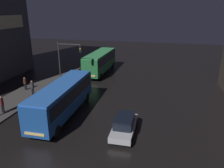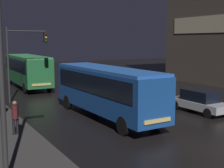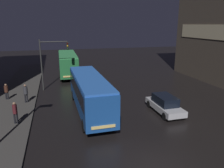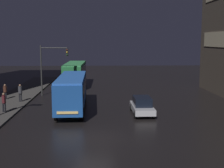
{
  "view_description": "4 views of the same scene",
  "coord_description": "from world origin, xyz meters",
  "px_view_note": "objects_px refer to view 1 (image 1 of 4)",
  "views": [
    {
      "loc": [
        6.96,
        -8.92,
        9.83
      ],
      "look_at": [
        1.81,
        11.96,
        2.4
      ],
      "focal_mm": 35.0,
      "sensor_mm": 36.0,
      "label": 1
    },
    {
      "loc": [
        -11.51,
        -8.34,
        4.89
      ],
      "look_at": [
        0.36,
        12.17,
        1.56
      ],
      "focal_mm": 50.0,
      "sensor_mm": 36.0,
      "label": 2
    },
    {
      "loc": [
        -4.89,
        -9.39,
        7.5
      ],
      "look_at": [
        0.88,
        12.45,
        1.31
      ],
      "focal_mm": 35.0,
      "sensor_mm": 36.0,
      "label": 3
    },
    {
      "loc": [
        0.42,
        -20.09,
        6.48
      ],
      "look_at": [
        1.55,
        8.14,
        2.51
      ],
      "focal_mm": 50.0,
      "sensor_mm": 36.0,
      "label": 4
    }
  ],
  "objects_px": {
    "car_taxi": "(124,125)",
    "bus_far": "(100,60)",
    "pedestrian_mid": "(25,82)",
    "pedestrian_near": "(32,86)",
    "bus_near": "(63,96)",
    "pedestrian_far": "(2,103)",
    "traffic_light_main": "(67,57)"
  },
  "relations": [
    {
      "from": "bus_far",
      "to": "pedestrian_mid",
      "type": "relative_size",
      "value": 6.11
    },
    {
      "from": "pedestrian_near",
      "to": "pedestrian_mid",
      "type": "height_order",
      "value": "pedestrian_near"
    },
    {
      "from": "pedestrian_far",
      "to": "traffic_light_main",
      "type": "bearing_deg",
      "value": 41.86
    },
    {
      "from": "traffic_light_main",
      "to": "pedestrian_mid",
      "type": "bearing_deg",
      "value": -146.88
    },
    {
      "from": "car_taxi",
      "to": "pedestrian_near",
      "type": "distance_m",
      "value": 13.14
    },
    {
      "from": "bus_far",
      "to": "pedestrian_far",
      "type": "distance_m",
      "value": 17.16
    },
    {
      "from": "car_taxi",
      "to": "traffic_light_main",
      "type": "relative_size",
      "value": 0.74
    },
    {
      "from": "bus_near",
      "to": "pedestrian_mid",
      "type": "height_order",
      "value": "bus_near"
    },
    {
      "from": "car_taxi",
      "to": "bus_far",
      "type": "bearing_deg",
      "value": -67.74
    },
    {
      "from": "car_taxi",
      "to": "pedestrian_near",
      "type": "relative_size",
      "value": 2.41
    },
    {
      "from": "pedestrian_near",
      "to": "bus_far",
      "type": "bearing_deg",
      "value": -154.48
    },
    {
      "from": "bus_far",
      "to": "pedestrian_near",
      "type": "bearing_deg",
      "value": 68.7
    },
    {
      "from": "bus_near",
      "to": "car_taxi",
      "type": "relative_size",
      "value": 2.33
    },
    {
      "from": "bus_far",
      "to": "car_taxi",
      "type": "bearing_deg",
      "value": 114.04
    },
    {
      "from": "bus_far",
      "to": "pedestrian_far",
      "type": "relative_size",
      "value": 5.76
    },
    {
      "from": "bus_near",
      "to": "bus_far",
      "type": "height_order",
      "value": "bus_far"
    },
    {
      "from": "pedestrian_near",
      "to": "bus_near",
      "type": "bearing_deg",
      "value": 105.68
    },
    {
      "from": "bus_far",
      "to": "car_taxi",
      "type": "relative_size",
      "value": 2.28
    },
    {
      "from": "car_taxi",
      "to": "pedestrian_near",
      "type": "height_order",
      "value": "pedestrian_near"
    },
    {
      "from": "bus_far",
      "to": "pedestrian_far",
      "type": "bearing_deg",
      "value": 74.04
    },
    {
      "from": "bus_far",
      "to": "pedestrian_near",
      "type": "xyz_separation_m",
      "value": [
        -4.79,
        -11.61,
        -0.8
      ]
    },
    {
      "from": "bus_near",
      "to": "pedestrian_mid",
      "type": "xyz_separation_m",
      "value": [
        -7.66,
        5.03,
        -0.86
      ]
    },
    {
      "from": "bus_far",
      "to": "pedestrian_near",
      "type": "height_order",
      "value": "bus_far"
    },
    {
      "from": "pedestrian_mid",
      "to": "bus_near",
      "type": "bearing_deg",
      "value": 43.87
    },
    {
      "from": "traffic_light_main",
      "to": "car_taxi",
      "type": "bearing_deg",
      "value": -46.17
    },
    {
      "from": "pedestrian_mid",
      "to": "pedestrian_near",
      "type": "bearing_deg",
      "value": 41.01
    },
    {
      "from": "bus_near",
      "to": "bus_far",
      "type": "relative_size",
      "value": 1.02
    },
    {
      "from": "pedestrian_near",
      "to": "traffic_light_main",
      "type": "xyz_separation_m",
      "value": [
        2.56,
        4.42,
        2.76
      ]
    },
    {
      "from": "pedestrian_far",
      "to": "traffic_light_main",
      "type": "relative_size",
      "value": 0.29
    },
    {
      "from": "bus_near",
      "to": "pedestrian_far",
      "type": "distance_m",
      "value": 6.09
    },
    {
      "from": "car_taxi",
      "to": "pedestrian_near",
      "type": "xyz_separation_m",
      "value": [
        -11.98,
        5.38,
        0.47
      ]
    },
    {
      "from": "bus_near",
      "to": "pedestrian_mid",
      "type": "bearing_deg",
      "value": -34.22
    }
  ]
}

